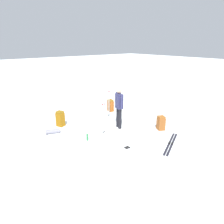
{
  "coord_description": "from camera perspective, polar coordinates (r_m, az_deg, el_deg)",
  "views": [
    {
      "loc": [
        5.17,
        6.31,
        3.44
      ],
      "look_at": [
        0.0,
        0.0,
        0.7
      ],
      "focal_mm": 33.86,
      "sensor_mm": 36.0,
      "label": 1
    }
  ],
  "objects": [
    {
      "name": "ski_poles_planted_far",
      "position": [
        9.97,
        -0.91,
        2.57
      ],
      "size": [
        0.16,
        0.1,
        1.24
      ],
      "color": "#A9BEC0",
      "rests_on": "ground_plane"
    },
    {
      "name": "ski_poles_planted_near",
      "position": [
        8.12,
        -2.27,
        -1.36
      ],
      "size": [
        0.17,
        0.1,
        1.21
      ],
      "color": "#B9BEB8",
      "rests_on": "ground_plane"
    },
    {
      "name": "ski_pair_far",
      "position": [
        7.26,
        4.14,
        -9.68
      ],
      "size": [
        0.31,
        1.85,
        0.05
      ],
      "color": "silver",
      "rests_on": "ground_plane"
    },
    {
      "name": "sleeping_mat_rolled",
      "position": [
        8.62,
        -15.69,
        -5.05
      ],
      "size": [
        0.58,
        0.35,
        0.18
      ],
      "primitive_type": "cylinder",
      "rotation": [
        0.0,
        1.57,
        5.96
      ],
      "color": "slate",
      "rests_on": "ground_plane"
    },
    {
      "name": "backpack_small_spare",
      "position": [
        10.86,
        -0.44,
        1.77
      ],
      "size": [
        0.28,
        0.38,
        0.62
      ],
      "color": "brown",
      "rests_on": "ground_plane"
    },
    {
      "name": "backpack_large_dark",
      "position": [
        9.2,
        -13.78,
        -1.79
      ],
      "size": [
        0.35,
        0.37,
        0.66
      ],
      "color": "#84530C",
      "rests_on": "ground_plane"
    },
    {
      "name": "thermos_bottle",
      "position": [
        7.78,
        -6.68,
        -6.76
      ],
      "size": [
        0.07,
        0.07,
        0.26
      ],
      "primitive_type": "cylinder",
      "color": "#267239",
      "rests_on": "ground_plane"
    },
    {
      "name": "backpack_bright",
      "position": [
        8.82,
        13.07,
        -2.93
      ],
      "size": [
        0.39,
        0.4,
        0.58
      ],
      "color": "brown",
      "rests_on": "ground_plane"
    },
    {
      "name": "ski_pair_near",
      "position": [
        7.81,
        15.58,
        -8.2
      ],
      "size": [
        1.74,
        0.95,
        0.05
      ],
      "color": "black",
      "rests_on": "ground_plane"
    },
    {
      "name": "skier_standing",
      "position": [
        8.57,
        1.92,
        1.69
      ],
      "size": [
        0.31,
        0.55,
        1.7
      ],
      "color": "black",
      "rests_on": "ground_plane"
    },
    {
      "name": "ground_plane",
      "position": [
        8.85,
        0.0,
        -4.3
      ],
      "size": [
        80.0,
        80.0,
        0.0
      ],
      "primitive_type": "plane",
      "color": "white"
    }
  ]
}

